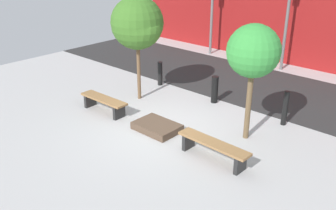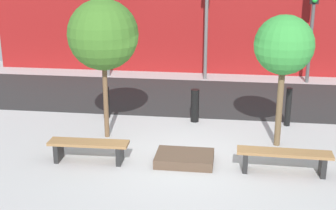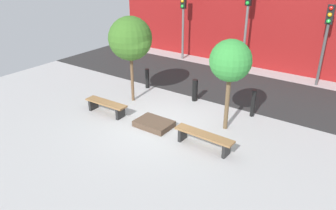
{
  "view_description": "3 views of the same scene",
  "coord_description": "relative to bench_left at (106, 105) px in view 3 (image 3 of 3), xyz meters",
  "views": [
    {
      "loc": [
        6.38,
        -6.75,
        4.73
      ],
      "look_at": [
        0.36,
        -0.12,
        0.84
      ],
      "focal_mm": 40.0,
      "sensor_mm": 36.0,
      "label": 1
    },
    {
      "loc": [
        0.87,
        -9.24,
        4.16
      ],
      "look_at": [
        -0.36,
        -0.16,
        1.27
      ],
      "focal_mm": 50.0,
      "sensor_mm": 36.0,
      "label": 2
    },
    {
      "loc": [
        6.02,
        -7.89,
        5.29
      ],
      "look_at": [
        0.57,
        -0.17,
        0.95
      ],
      "focal_mm": 35.0,
      "sensor_mm": 36.0,
      "label": 3
    }
  ],
  "objects": [
    {
      "name": "traffic_light_west",
      "position": [
        -1.54,
        7.47,
        2.1
      ],
      "size": [
        0.28,
        0.27,
        3.5
      ],
      "color": "slate",
      "rests_on": "ground"
    },
    {
      "name": "tree_behind_left_bench",
      "position": [
        0.0,
        1.48,
        2.15
      ],
      "size": [
        1.63,
        1.63,
        3.3
      ],
      "color": "brown",
      "rests_on": "ground"
    },
    {
      "name": "bench_left",
      "position": [
        0.0,
        0.0,
        0.0
      ],
      "size": [
        1.71,
        0.45,
        0.46
      ],
      "rotation": [
        0.0,
        0.0,
        0.02
      ],
      "color": "black",
      "rests_on": "ground"
    },
    {
      "name": "building_facade",
      "position": [
        2.02,
        8.58,
        1.58
      ],
      "size": [
        16.2,
        0.5,
        3.81
      ],
      "primitive_type": "cube",
      "color": "maroon",
      "rests_on": "ground"
    },
    {
      "name": "bench_right",
      "position": [
        4.05,
        0.0,
        0.01
      ],
      "size": [
        1.89,
        0.43,
        0.47
      ],
      "rotation": [
        0.0,
        0.0,
        -0.02
      ],
      "color": "black",
      "rests_on": "ground"
    },
    {
      "name": "planter_bed",
      "position": [
        2.02,
        0.2,
        -0.23
      ],
      "size": [
        1.22,
        0.86,
        0.2
      ],
      "primitive_type": "cube",
      "color": "#4F3C2E",
      "rests_on": "ground"
    },
    {
      "name": "ground_plane",
      "position": [
        2.02,
        0.38,
        -0.33
      ],
      "size": [
        18.0,
        18.0,
        0.0
      ],
      "primitive_type": "plane",
      "color": "#AAAAAA"
    },
    {
      "name": "road_strip",
      "position": [
        2.02,
        5.15,
        -0.32
      ],
      "size": [
        18.0,
        4.07,
        0.01
      ],
      "primitive_type": "cube",
      "color": "#292929",
      "rests_on": "ground"
    },
    {
      "name": "traffic_light_mid_west",
      "position": [
        2.02,
        7.47,
        2.37
      ],
      "size": [
        0.28,
        0.27,
        3.92
      ],
      "color": "slate",
      "rests_on": "ground"
    },
    {
      "name": "traffic_light_mid_east",
      "position": [
        5.59,
        7.47,
        2.08
      ],
      "size": [
        0.28,
        0.27,
        3.47
      ],
      "color": "#4A4A4A",
      "rests_on": "ground"
    },
    {
      "name": "bollard_far_left",
      "position": [
        -0.38,
        2.86,
        0.1
      ],
      "size": [
        0.17,
        0.17,
        0.86
      ],
      "primitive_type": "cylinder",
      "color": "black",
      "rests_on": "ground"
    },
    {
      "name": "tree_behind_right_bench",
      "position": [
        4.05,
        1.48,
        2.0
      ],
      "size": [
        1.31,
        1.31,
        3.01
      ],
      "color": "brown",
      "rests_on": "ground"
    },
    {
      "name": "bollard_center",
      "position": [
        4.43,
        2.86,
        0.18
      ],
      "size": [
        0.15,
        0.15,
        1.01
      ],
      "primitive_type": "cylinder",
      "color": "black",
      "rests_on": "ground"
    },
    {
      "name": "bollard_left",
      "position": [
        2.02,
        2.86,
        0.11
      ],
      "size": [
        0.22,
        0.22,
        0.88
      ],
      "primitive_type": "cylinder",
      "color": "black",
      "rests_on": "ground"
    }
  ]
}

